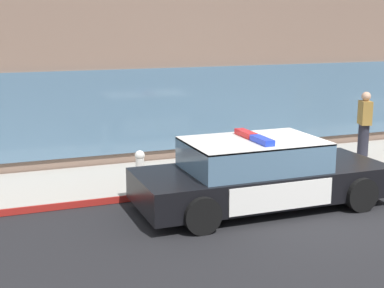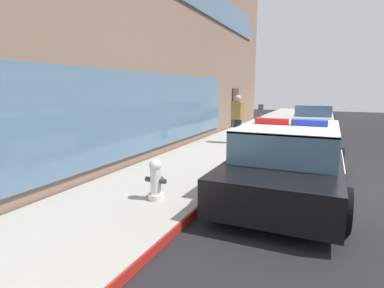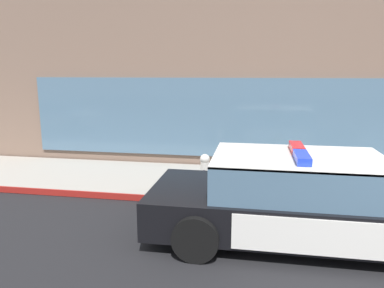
% 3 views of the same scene
% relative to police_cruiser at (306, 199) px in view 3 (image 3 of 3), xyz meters
% --- Properties ---
extents(sidewalk, '(48.00, 2.61, 0.15)m').
position_rel_police_cruiser_xyz_m(sidewalk, '(1.39, 2.52, -0.61)').
color(sidewalk, '#A39E93').
rests_on(sidewalk, ground).
extents(curb_red_paint, '(28.80, 0.04, 0.14)m').
position_rel_police_cruiser_xyz_m(curb_red_paint, '(1.39, 1.20, -0.61)').
color(curb_red_paint, maroon).
rests_on(curb_red_paint, ground).
extents(storefront_building, '(22.48, 11.08, 7.47)m').
position_rel_police_cruiser_xyz_m(storefront_building, '(2.46, 9.37, 3.05)').
color(storefront_building, '#7A6051').
rests_on(storefront_building, ground).
extents(police_cruiser, '(5.06, 2.15, 1.49)m').
position_rel_police_cruiser_xyz_m(police_cruiser, '(0.00, 0.00, 0.00)').
color(police_cruiser, black).
rests_on(police_cruiser, ground).
extents(fire_hydrant, '(0.34, 0.39, 0.73)m').
position_rel_police_cruiser_xyz_m(fire_hydrant, '(-1.89, 2.01, -0.18)').
color(fire_hydrant, silver).
rests_on(fire_hydrant, sidewalk).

